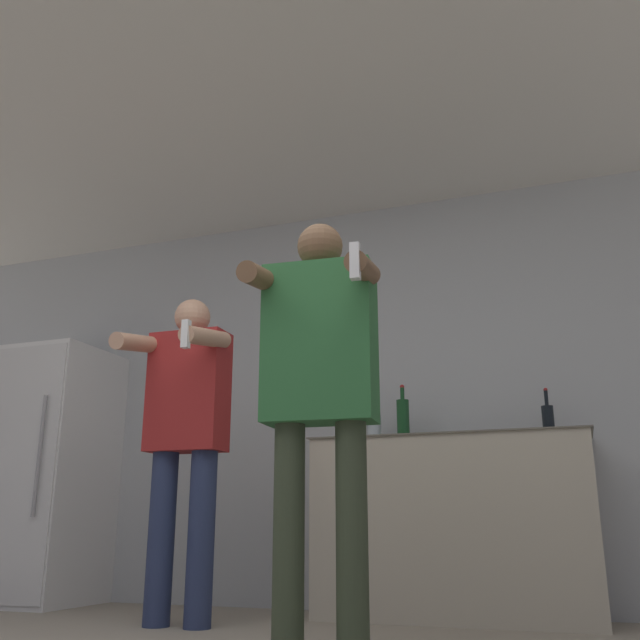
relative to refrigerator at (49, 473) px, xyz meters
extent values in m
cube|color=#B2B7BC|center=(2.08, 0.37, 0.45)|extent=(7.00, 0.06, 2.55)
cube|color=silver|center=(2.08, -0.97, 1.75)|extent=(7.00, 3.13, 0.05)
cube|color=white|center=(0.00, 0.01, 0.00)|extent=(0.66, 0.66, 1.65)
cube|color=silver|center=(0.00, -0.33, 0.00)|extent=(0.64, 0.01, 1.59)
cylinder|color=#99999E|center=(0.21, -0.36, 0.08)|extent=(0.02, 0.02, 0.74)
cube|color=#BCB29E|center=(2.67, 0.08, -0.35)|extent=(1.49, 0.51, 0.96)
cube|color=#676256|center=(2.67, 0.08, 0.13)|extent=(1.52, 0.54, 0.01)
cylinder|color=#194723|center=(2.40, 0.11, 0.25)|extent=(0.07, 0.07, 0.23)
cylinder|color=#194723|center=(2.40, 0.11, 0.41)|extent=(0.02, 0.02, 0.08)
sphere|color=maroon|center=(2.40, 0.11, 0.45)|extent=(0.03, 0.03, 0.03)
cylinder|color=silver|center=(2.23, 0.11, 0.21)|extent=(0.08, 0.08, 0.15)
cylinder|color=silver|center=(2.23, 0.11, 0.33)|extent=(0.04, 0.04, 0.08)
sphere|color=maroon|center=(2.23, 0.11, 0.37)|extent=(0.04, 0.04, 0.04)
cylinder|color=#194723|center=(2.08, 0.11, 0.21)|extent=(0.08, 0.08, 0.15)
cylinder|color=#194723|center=(2.08, 0.11, 0.32)|extent=(0.03, 0.03, 0.07)
sphere|color=silver|center=(2.08, 0.11, 0.35)|extent=(0.03, 0.03, 0.03)
cylinder|color=black|center=(3.21, 0.11, 0.21)|extent=(0.06, 0.06, 0.15)
cylinder|color=black|center=(3.21, 0.11, 0.34)|extent=(0.02, 0.02, 0.09)
sphere|color=maroon|center=(3.21, 0.11, 0.38)|extent=(0.02, 0.02, 0.02)
cylinder|color=#38422D|center=(2.28, -1.35, -0.39)|extent=(0.12, 0.12, 0.87)
cylinder|color=#38422D|center=(2.53, -1.32, -0.39)|extent=(0.12, 0.12, 0.87)
cube|color=#2D6B38|center=(2.40, -1.33, 0.36)|extent=(0.46, 0.24, 0.65)
sphere|color=brown|center=(2.40, -1.33, 0.79)|extent=(0.19, 0.19, 0.19)
cylinder|color=brown|center=(2.21, -1.50, 0.61)|extent=(0.11, 0.32, 0.14)
cylinder|color=brown|center=(2.63, -1.47, 0.61)|extent=(0.11, 0.32, 0.14)
cube|color=white|center=(2.64, -1.61, 0.59)|extent=(0.04, 0.04, 0.14)
cylinder|color=navy|center=(1.28, -0.63, -0.40)|extent=(0.14, 0.14, 0.86)
cylinder|color=navy|center=(1.51, -0.63, -0.40)|extent=(0.14, 0.14, 0.86)
cube|color=maroon|center=(1.40, -0.63, 0.35)|extent=(0.42, 0.21, 0.64)
sphere|color=tan|center=(1.40, -0.63, 0.77)|extent=(0.20, 0.20, 0.20)
cylinder|color=tan|center=(1.21, -0.84, 0.59)|extent=(0.10, 0.43, 0.16)
cylinder|color=tan|center=(1.60, -0.83, 0.59)|extent=(0.10, 0.43, 0.16)
cube|color=white|center=(1.61, -1.04, 0.55)|extent=(0.04, 0.04, 0.14)
camera|label=1|loc=(3.34, -3.96, -0.36)|focal=40.00mm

